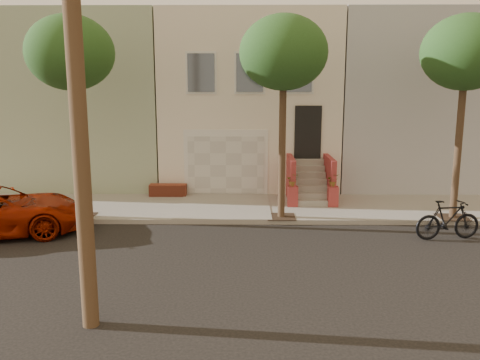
{
  "coord_description": "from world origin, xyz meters",
  "views": [
    {
      "loc": [
        -0.14,
        -11.8,
        4.44
      ],
      "look_at": [
        -0.31,
        3.0,
        1.53
      ],
      "focal_mm": 37.7,
      "sensor_mm": 36.0,
      "label": 1
    }
  ],
  "objects": [
    {
      "name": "tree_mid",
      "position": [
        1.0,
        3.9,
        5.26
      ],
      "size": [
        2.7,
        2.57,
        6.3
      ],
      "color": "#2D2116",
      "rests_on": "sidewalk"
    },
    {
      "name": "house_row",
      "position": [
        0.0,
        11.19,
        3.64
      ],
      "size": [
        33.1,
        11.7,
        7.0
      ],
      "color": "beige",
      "rests_on": "sidewalk"
    },
    {
      "name": "sidewalk",
      "position": [
        0.0,
        5.35,
        0.07
      ],
      "size": [
        40.0,
        3.7,
        0.15
      ],
      "primitive_type": "cube",
      "color": "gray",
      "rests_on": "ground"
    },
    {
      "name": "motorcycle",
      "position": [
        5.61,
        2.07,
        0.57
      ],
      "size": [
        1.97,
        0.81,
        1.15
      ],
      "primitive_type": "imported",
      "rotation": [
        0.0,
        0.0,
        1.72
      ],
      "color": "black",
      "rests_on": "ground"
    },
    {
      "name": "ground",
      "position": [
        0.0,
        0.0,
        0.0
      ],
      "size": [
        90.0,
        90.0,
        0.0
      ],
      "primitive_type": "plane",
      "color": "black",
      "rests_on": "ground"
    },
    {
      "name": "tree_left",
      "position": [
        -5.5,
        3.9,
        5.26
      ],
      "size": [
        2.7,
        2.57,
        6.3
      ],
      "color": "#2D2116",
      "rests_on": "sidewalk"
    },
    {
      "name": "tree_right",
      "position": [
        6.5,
        3.9,
        5.26
      ],
      "size": [
        2.7,
        2.57,
        6.3
      ],
      "color": "#2D2116",
      "rests_on": "sidewalk"
    }
  ]
}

